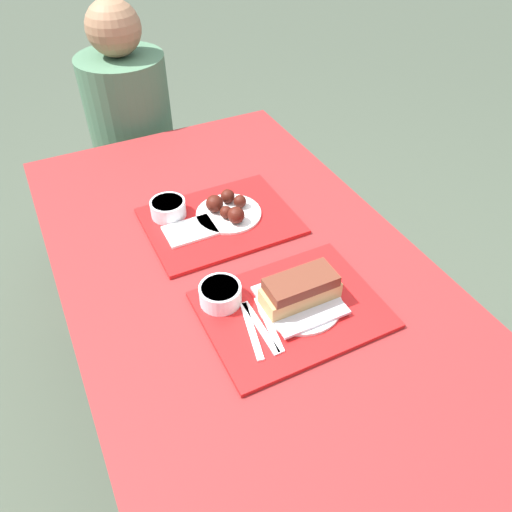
# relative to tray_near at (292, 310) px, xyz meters

# --- Properties ---
(ground_plane) EXTENTS (12.00, 12.00, 0.00)m
(ground_plane) POSITION_rel_tray_near_xyz_m (-0.03, 0.19, -0.73)
(ground_plane) COLOR #424C3D
(picnic_table) EXTENTS (0.91, 1.58, 0.72)m
(picnic_table) POSITION_rel_tray_near_xyz_m (-0.03, 0.19, -0.09)
(picnic_table) COLOR maroon
(picnic_table) RESTS_ON ground_plane
(picnic_bench_far) EXTENTS (0.87, 0.28, 0.42)m
(picnic_bench_far) POSITION_rel_tray_near_xyz_m (-0.03, 1.20, -0.37)
(picnic_bench_far) COLOR maroon
(picnic_bench_far) RESTS_ON ground_plane
(tray_near) EXTENTS (0.42, 0.32, 0.01)m
(tray_near) POSITION_rel_tray_near_xyz_m (0.00, 0.00, 0.00)
(tray_near) COLOR red
(tray_near) RESTS_ON picnic_table
(tray_far) EXTENTS (0.42, 0.32, 0.01)m
(tray_far) POSITION_rel_tray_near_xyz_m (-0.02, 0.39, 0.00)
(tray_far) COLOR red
(tray_far) RESTS_ON picnic_table
(bowl_coleslaw_near) EXTENTS (0.10, 0.10, 0.05)m
(bowl_coleslaw_near) POSITION_rel_tray_near_xyz_m (-0.14, 0.10, 0.03)
(bowl_coleslaw_near) COLOR silver
(bowl_coleslaw_near) RESTS_ON tray_near
(brisket_sandwich_plate) EXTENTS (0.20, 0.20, 0.09)m
(brisket_sandwich_plate) POSITION_rel_tray_near_xyz_m (0.02, 0.01, 0.04)
(brisket_sandwich_plate) COLOR white
(brisket_sandwich_plate) RESTS_ON tray_near
(plastic_fork_near) EXTENTS (0.02, 0.17, 0.00)m
(plastic_fork_near) POSITION_rel_tray_near_xyz_m (-0.10, -0.02, 0.01)
(plastic_fork_near) COLOR white
(plastic_fork_near) RESTS_ON tray_near
(plastic_knife_near) EXTENTS (0.04, 0.17, 0.00)m
(plastic_knife_near) POSITION_rel_tray_near_xyz_m (-0.07, -0.02, 0.01)
(plastic_knife_near) COLOR white
(plastic_knife_near) RESTS_ON tray_near
(plastic_spoon_near) EXTENTS (0.05, 0.17, 0.00)m
(plastic_spoon_near) POSITION_rel_tray_near_xyz_m (-0.12, -0.02, 0.01)
(plastic_spoon_near) COLOR white
(plastic_spoon_near) RESTS_ON tray_near
(condiment_packet) EXTENTS (0.04, 0.03, 0.01)m
(condiment_packet) POSITION_rel_tray_near_xyz_m (-0.00, 0.07, 0.01)
(condiment_packet) COLOR teal
(condiment_packet) RESTS_ON tray_near
(bowl_coleslaw_far) EXTENTS (0.10, 0.10, 0.05)m
(bowl_coleslaw_far) POSITION_rel_tray_near_xyz_m (-0.14, 0.48, 0.03)
(bowl_coleslaw_far) COLOR silver
(bowl_coleslaw_far) RESTS_ON tray_far
(wings_plate_far) EXTENTS (0.19, 0.19, 0.06)m
(wings_plate_far) POSITION_rel_tray_near_xyz_m (0.01, 0.40, 0.03)
(wings_plate_far) COLOR white
(wings_plate_far) RESTS_ON tray_far
(napkin_far) EXTENTS (0.14, 0.10, 0.01)m
(napkin_far) POSITION_rel_tray_near_xyz_m (-0.12, 0.38, 0.01)
(napkin_far) COLOR white
(napkin_far) RESTS_ON tray_far
(person_seated_across) EXTENTS (0.33, 0.33, 0.72)m
(person_seated_across) POSITION_rel_tray_near_xyz_m (-0.06, 1.20, -0.00)
(person_seated_across) COLOR #477051
(person_seated_across) RESTS_ON picnic_bench_far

